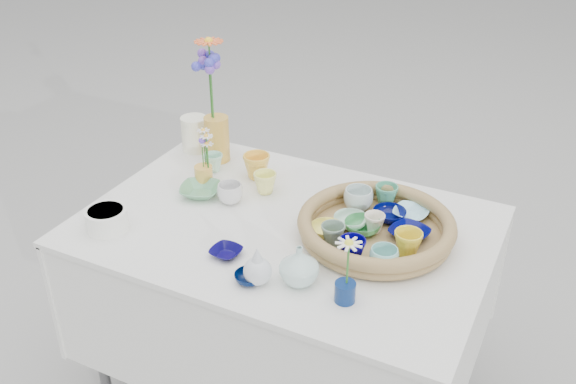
% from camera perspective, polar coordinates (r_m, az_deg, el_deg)
% --- Properties ---
extents(wicker_tray, '(0.47, 0.47, 0.08)m').
position_cam_1_polar(wicker_tray, '(1.94, 7.84, -3.15)').
color(wicker_tray, brown).
rests_on(wicker_tray, display_table).
extents(tray_ceramic_0, '(0.13, 0.13, 0.03)m').
position_cam_1_polar(tray_ceramic_0, '(2.01, 8.99, -2.03)').
color(tray_ceramic_0, '#03084A').
rests_on(tray_ceramic_0, wicker_tray).
extents(tray_ceramic_1, '(0.14, 0.14, 0.03)m').
position_cam_1_polar(tray_ceramic_1, '(1.94, 10.73, -3.63)').
color(tray_ceramic_1, '#00034E').
rests_on(tray_ceramic_1, wicker_tray).
extents(tray_ceramic_2, '(0.09, 0.09, 0.08)m').
position_cam_1_polar(tray_ceramic_2, '(1.85, 10.60, -4.52)').
color(tray_ceramic_2, yellow).
rests_on(tray_ceramic_2, wicker_tray).
extents(tray_ceramic_3, '(0.12, 0.12, 0.03)m').
position_cam_1_polar(tray_ceramic_3, '(1.94, 6.65, -3.08)').
color(tray_ceramic_3, '#368747').
rests_on(tray_ceramic_3, wicker_tray).
extents(tray_ceramic_4, '(0.09, 0.09, 0.07)m').
position_cam_1_polar(tray_ceramic_4, '(1.87, 4.01, -3.83)').
color(tray_ceramic_4, slate).
rests_on(tray_ceramic_4, wicker_tray).
extents(tray_ceramic_5, '(0.11, 0.11, 0.03)m').
position_cam_1_polar(tray_ceramic_5, '(1.97, 5.58, -2.60)').
color(tray_ceramic_5, silver).
rests_on(tray_ceramic_5, wicker_tray).
extents(tray_ceramic_6, '(0.10, 0.10, 0.07)m').
position_cam_1_polar(tray_ceramic_6, '(2.04, 6.27, -0.66)').
color(tray_ceramic_6, silver).
rests_on(tray_ceramic_6, wicker_tray).
extents(tray_ceramic_7, '(0.07, 0.07, 0.06)m').
position_cam_1_polar(tray_ceramic_7, '(1.94, 7.68, -2.76)').
color(tray_ceramic_7, white).
rests_on(tray_ceramic_7, wicker_tray).
extents(tray_ceramic_8, '(0.11, 0.11, 0.03)m').
position_cam_1_polar(tray_ceramic_8, '(2.04, 10.87, -1.88)').
color(tray_ceramic_8, '#A8EAFB').
rests_on(tray_ceramic_8, wicker_tray).
extents(tray_ceramic_9, '(0.09, 0.09, 0.07)m').
position_cam_1_polar(tray_ceramic_9, '(1.81, 5.72, -5.15)').
color(tray_ceramic_9, '#040058').
rests_on(tray_ceramic_9, wicker_tray).
extents(tray_ceramic_10, '(0.12, 0.12, 0.03)m').
position_cam_1_polar(tray_ceramic_10, '(1.92, 3.46, -3.42)').
color(tray_ceramic_10, '#FFEF62').
rests_on(tray_ceramic_10, wicker_tray).
extents(tray_ceramic_11, '(0.09, 0.09, 0.06)m').
position_cam_1_polar(tray_ceramic_11, '(1.79, 8.52, -5.87)').
color(tray_ceramic_11, '#84D2CE').
rests_on(tray_ceramic_11, wicker_tray).
extents(tray_ceramic_12, '(0.10, 0.10, 0.07)m').
position_cam_1_polar(tray_ceramic_12, '(2.08, 8.72, -0.29)').
color(tray_ceramic_12, '#459E7A').
rests_on(tray_ceramic_12, wicker_tray).
extents(loose_ceramic_0, '(0.11, 0.11, 0.09)m').
position_cam_1_polar(loose_ceramic_0, '(2.25, -2.80, 2.30)').
color(loose_ceramic_0, yellow).
rests_on(loose_ceramic_0, display_table).
extents(loose_ceramic_1, '(0.09, 0.09, 0.07)m').
position_cam_1_polar(loose_ceramic_1, '(2.16, -2.04, 0.82)').
color(loose_ceramic_1, '#FCFC7D').
rests_on(loose_ceramic_1, display_table).
extents(loose_ceramic_2, '(0.17, 0.17, 0.03)m').
position_cam_1_polar(loose_ceramic_2, '(2.18, -7.79, 0.13)').
color(loose_ceramic_2, '#60A472').
rests_on(loose_ceramic_2, display_table).
extents(loose_ceramic_3, '(0.09, 0.09, 0.07)m').
position_cam_1_polar(loose_ceramic_3, '(2.11, -5.17, -0.11)').
color(loose_ceramic_3, silver).
rests_on(loose_ceramic_3, display_table).
extents(loose_ceramic_4, '(0.09, 0.09, 0.02)m').
position_cam_1_polar(loose_ceramic_4, '(1.87, -5.53, -5.35)').
color(loose_ceramic_4, '#080445').
rests_on(loose_ceramic_4, display_table).
extents(loose_ceramic_5, '(0.08, 0.08, 0.07)m').
position_cam_1_polar(loose_ceramic_5, '(2.32, -6.65, 2.62)').
color(loose_ceramic_5, '#A5E2C3').
rests_on(loose_ceramic_5, display_table).
extents(loose_ceramic_6, '(0.10, 0.10, 0.03)m').
position_cam_1_polar(loose_ceramic_6, '(1.77, -3.46, -7.60)').
color(loose_ceramic_6, '#02113A').
rests_on(loose_ceramic_6, display_table).
extents(fluted_bowl, '(0.13, 0.13, 0.07)m').
position_cam_1_polar(fluted_bowl, '(2.05, -15.81, -2.35)').
color(fluted_bowl, white).
rests_on(fluted_bowl, display_table).
extents(bud_vase_paleblue, '(0.09, 0.09, 0.12)m').
position_cam_1_polar(bud_vase_paleblue, '(1.73, -2.74, -6.49)').
color(bud_vase_paleblue, silver).
rests_on(bud_vase_paleblue, display_table).
extents(bud_vase_seafoam, '(0.13, 0.13, 0.11)m').
position_cam_1_polar(bud_vase_seafoam, '(1.74, 1.00, -6.50)').
color(bud_vase_seafoam, silver).
rests_on(bud_vase_seafoam, display_table).
extents(bud_vase_cobalt, '(0.07, 0.07, 0.06)m').
position_cam_1_polar(bud_vase_cobalt, '(1.70, 5.09, -8.84)').
color(bud_vase_cobalt, navy).
rests_on(bud_vase_cobalt, display_table).
extents(single_daisy, '(0.11, 0.11, 0.14)m').
position_cam_1_polar(single_daisy, '(1.65, 5.34, -6.35)').
color(single_daisy, white).
rests_on(single_daisy, bud_vase_cobalt).
extents(tall_vase_yellow, '(0.11, 0.11, 0.17)m').
position_cam_1_polar(tall_vase_yellow, '(2.37, -6.32, 4.72)').
color(tall_vase_yellow, gold).
rests_on(tall_vase_yellow, display_table).
extents(gerbera, '(0.14, 0.14, 0.30)m').
position_cam_1_polar(gerbera, '(2.28, -6.85, 9.78)').
color(gerbera, '#FF6933').
rests_on(gerbera, tall_vase_yellow).
extents(hydrangea, '(0.11, 0.11, 0.30)m').
position_cam_1_polar(hydrangea, '(2.30, -6.91, 9.12)').
color(hydrangea, '#3D3FCA').
rests_on(hydrangea, tall_vase_yellow).
extents(white_pitcher, '(0.16, 0.14, 0.13)m').
position_cam_1_polar(white_pitcher, '(2.47, -8.30, 5.15)').
color(white_pitcher, white).
rests_on(white_pitcher, display_table).
extents(daisy_cup, '(0.07, 0.07, 0.07)m').
position_cam_1_polar(daisy_cup, '(2.23, -7.50, 1.51)').
color(daisy_cup, '#FDB84B').
rests_on(daisy_cup, display_table).
extents(daisy_posy, '(0.08, 0.08, 0.13)m').
position_cam_1_polar(daisy_posy, '(2.18, -7.29, 3.79)').
color(daisy_posy, white).
rests_on(daisy_posy, daisy_cup).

